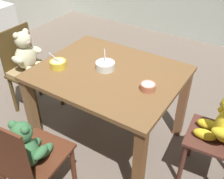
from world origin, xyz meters
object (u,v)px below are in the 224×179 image
(porridge_bowl_white_center, at_px, (105,65))
(porridge_bowl_yellow_near_left, at_px, (58,64))
(dining_table, at_px, (109,84))
(teddy_chair_near_front, at_px, (28,153))
(porridge_bowl_terracotta_near_right, at_px, (148,87))
(teddy_chair_near_left, at_px, (28,61))

(porridge_bowl_white_center, bearing_deg, porridge_bowl_yellow_near_left, -151.04)
(porridge_bowl_white_center, height_order, porridge_bowl_yellow_near_left, porridge_bowl_white_center)
(dining_table, bearing_deg, teddy_chair_near_front, -95.14)
(dining_table, height_order, porridge_bowl_white_center, porridge_bowl_white_center)
(teddy_chair_near_front, distance_m, porridge_bowl_white_center, 0.87)
(dining_table, relative_size, porridge_bowl_yellow_near_left, 8.17)
(dining_table, distance_m, teddy_chair_near_front, 0.82)
(teddy_chair_near_front, bearing_deg, porridge_bowl_yellow_near_left, 19.38)
(porridge_bowl_terracotta_near_right, height_order, porridge_bowl_white_center, porridge_bowl_white_center)
(porridge_bowl_white_center, xyz_separation_m, porridge_bowl_yellow_near_left, (-0.33, -0.18, -0.00))
(dining_table, xyz_separation_m, teddy_chair_near_front, (-0.07, -0.82, -0.08))
(teddy_chair_near_front, bearing_deg, dining_table, -10.36)
(dining_table, height_order, teddy_chair_near_left, teddy_chair_near_left)
(teddy_chair_near_left, relative_size, teddy_chair_near_front, 0.99)
(porridge_bowl_white_center, bearing_deg, teddy_chair_near_left, -176.84)
(teddy_chair_near_left, bearing_deg, porridge_bowl_terracotta_near_right, -1.20)
(porridge_bowl_yellow_near_left, bearing_deg, porridge_bowl_white_center, 28.96)
(teddy_chair_near_left, xyz_separation_m, porridge_bowl_terracotta_near_right, (1.28, -0.02, 0.20))
(porridge_bowl_terracotta_near_right, xyz_separation_m, porridge_bowl_yellow_near_left, (-0.74, -0.11, 0.01))
(dining_table, height_order, teddy_chair_near_front, teddy_chair_near_front)
(teddy_chair_near_left, bearing_deg, porridge_bowl_yellow_near_left, -14.20)
(dining_table, height_order, porridge_bowl_terracotta_near_right, porridge_bowl_terracotta_near_right)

